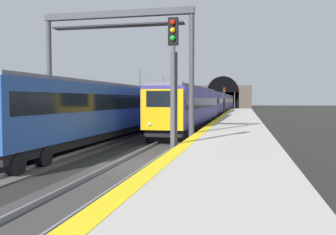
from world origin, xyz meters
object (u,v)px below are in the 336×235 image
object	(u,v)px
catenary_mast_far	(140,93)
train_adjacent_platform	(144,106)
train_main_approaching	(216,103)
catenary_mast_near	(163,95)
railway_signal_near	(173,80)
overhead_signal_gantry	(117,47)
railway_signal_mid	(224,100)
railway_signal_far	(235,99)

from	to	relation	value
catenary_mast_far	train_adjacent_platform	bearing A→B (deg)	-162.28
train_main_approaching	catenary_mast_near	distance (m)	13.66
railway_signal_near	overhead_signal_gantry	bearing A→B (deg)	-139.99
railway_signal_mid	railway_signal_far	distance (m)	54.39
railway_signal_far	catenary_mast_near	distance (m)	39.44
train_adjacent_platform	catenary_mast_far	bearing A→B (deg)	19.07
railway_signal_far	catenary_mast_far	bearing A→B (deg)	-13.46
railway_signal_near	catenary_mast_far	size ratio (longest dim) A/B	0.82
railway_signal_near	catenary_mast_near	xyz separation A→B (m)	(53.03, 12.62, 0.15)
catenary_mast_far	catenary_mast_near	bearing A→B (deg)	-0.03
overhead_signal_gantry	catenary_mast_near	bearing A→B (deg)	10.05
catenary_mast_far	railway_signal_mid	bearing A→B (deg)	-97.31
catenary_mast_far	railway_signal_near	bearing A→B (deg)	-161.44
railway_signal_near	catenary_mast_near	world-z (taller)	catenary_mast_near
train_main_approaching	railway_signal_mid	distance (m)	8.99
railway_signal_mid	catenary_mast_far	bearing A→B (deg)	-97.31
railway_signal_mid	railway_signal_far	size ratio (longest dim) A/B	0.91
train_adjacent_platform	catenary_mast_near	xyz separation A→B (m)	(35.11, 6.29, 1.50)
railway_signal_mid	train_main_approaching	bearing A→B (deg)	-168.15
catenary_mast_near	catenary_mast_far	xyz separation A→B (m)	(-15.41, 0.01, 0.00)
train_adjacent_platform	overhead_signal_gantry	distance (m)	13.68
railway_signal_mid	railway_signal_far	xyz separation A→B (m)	(54.39, 0.00, 0.23)
train_main_approaching	railway_signal_mid	world-z (taller)	railway_signal_mid
railway_signal_mid	catenary_mast_near	distance (m)	21.23
train_main_approaching	railway_signal_near	world-z (taller)	railway_signal_near
train_main_approaching	overhead_signal_gantry	bearing A→B (deg)	-1.55
railway_signal_mid	overhead_signal_gantry	size ratio (longest dim) A/B	0.54
railway_signal_far	overhead_signal_gantry	distance (m)	85.66
train_main_approaching	catenary_mast_near	bearing A→B (deg)	-125.74
train_main_approaching	catenary_mast_far	distance (m)	13.04
train_main_approaching	railway_signal_far	world-z (taller)	railway_signal_far
catenary_mast_near	railway_signal_far	bearing A→B (deg)	-18.67
railway_signal_far	catenary_mast_near	xyz separation A→B (m)	(-37.36, 12.62, 0.80)
train_main_approaching	overhead_signal_gantry	world-z (taller)	overhead_signal_gantry
railway_signal_mid	catenary_mast_near	size ratio (longest dim) A/B	0.63
train_adjacent_platform	catenary_mast_near	world-z (taller)	catenary_mast_near
catenary_mast_near	train_adjacent_platform	bearing A→B (deg)	-169.85
railway_signal_mid	catenary_mast_near	xyz separation A→B (m)	(17.03, 12.62, 1.04)
overhead_signal_gantry	train_adjacent_platform	bearing A→B (deg)	9.77
overhead_signal_gantry	railway_signal_mid	bearing A→B (deg)	-7.48
train_adjacent_platform	railway_signal_far	xyz separation A→B (m)	(72.47, -6.33, 0.69)
train_adjacent_platform	overhead_signal_gantry	xyz separation A→B (m)	(-13.05, -2.25, 3.45)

